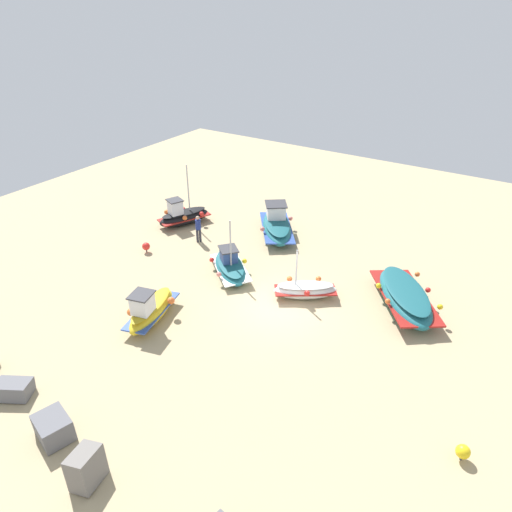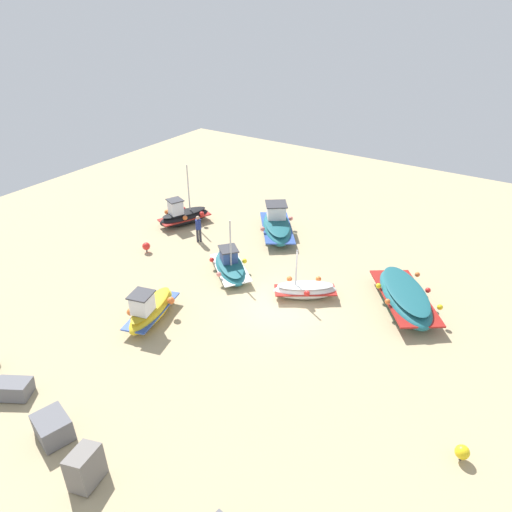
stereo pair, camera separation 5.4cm
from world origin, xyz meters
name	(u,v)px [view 1 (the left image)]	position (x,y,z in m)	size (l,w,h in m)	color
ground_plane	(279,307)	(0.00, 0.00, 0.00)	(46.81, 46.81, 0.00)	tan
fishing_boat_0	(405,296)	(-4.83, -3.17, 0.53)	(4.41, 4.98, 1.03)	#1E6670
fishing_boat_1	(305,290)	(-0.64, -1.36, 0.41)	(3.11, 2.58, 2.60)	white
fishing_boat_2	(230,266)	(3.64, -1.20, 0.43)	(3.57, 3.30, 3.17)	#1E6670
fishing_boat_3	(183,216)	(9.49, -4.41, 0.57)	(2.34, 3.49, 3.77)	black
fishing_boat_4	(277,225)	(3.91, -6.38, 0.58)	(3.99, 4.55, 1.78)	#1E6670
fishing_boat_5	(151,310)	(4.23, 3.96, 0.58)	(1.93, 3.52, 1.76)	gold
person_walking	(198,227)	(7.20, -3.07, 0.94)	(0.32, 0.32, 1.64)	#2D2D38
breakwater_rocks	(104,471)	(-0.09, 10.47, 0.35)	(19.65, 2.70, 1.30)	#4C5156
mooring_buoy_0	(146,246)	(8.88, -0.50, 0.36)	(0.44, 0.44, 0.58)	#3F3F42
mooring_buoy_1	(463,452)	(-8.92, 3.98, 0.36)	(0.45, 0.45, 0.59)	#3F3F42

